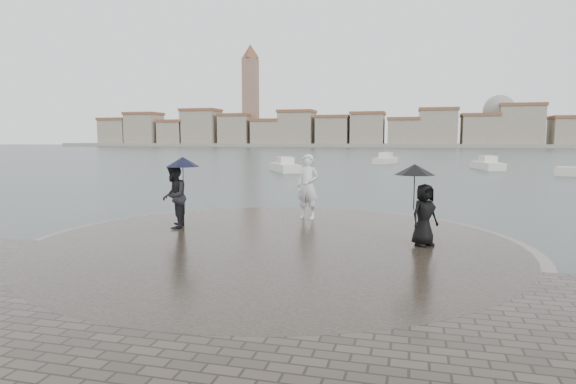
# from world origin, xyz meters

# --- Properties ---
(ground) EXTENTS (400.00, 400.00, 0.00)m
(ground) POSITION_xyz_m (0.00, 0.00, 0.00)
(ground) COLOR #2B3835
(ground) RESTS_ON ground
(kerb_ring) EXTENTS (12.50, 12.50, 0.32)m
(kerb_ring) POSITION_xyz_m (0.00, 3.50, 0.16)
(kerb_ring) COLOR gray
(kerb_ring) RESTS_ON ground
(quay_tip) EXTENTS (11.90, 11.90, 0.36)m
(quay_tip) POSITION_xyz_m (0.00, 3.50, 0.18)
(quay_tip) COLOR #2D261E
(quay_tip) RESTS_ON ground
(statue) EXTENTS (0.86, 0.68, 2.07)m
(statue) POSITION_xyz_m (0.09, 6.98, 1.39)
(statue) COLOR white
(statue) RESTS_ON quay_tip
(visitor_left) EXTENTS (1.20, 1.11, 2.04)m
(visitor_left) POSITION_xyz_m (-3.22, 4.42, 1.46)
(visitor_left) COLOR black
(visitor_left) RESTS_ON quay_tip
(visitor_right) EXTENTS (1.17, 1.01, 1.95)m
(visitor_right) POSITION_xyz_m (3.53, 3.86, 1.46)
(visitor_right) COLOR black
(visitor_right) RESTS_ON quay_tip
(far_skyline) EXTENTS (260.00, 20.00, 37.00)m
(far_skyline) POSITION_xyz_m (-6.29, 160.71, 5.61)
(far_skyline) COLOR gray
(far_skyline) RESTS_ON ground
(boats) EXTENTS (29.50, 22.30, 1.50)m
(boats) POSITION_xyz_m (4.92, 39.54, 0.38)
(boats) COLOR silver
(boats) RESTS_ON ground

